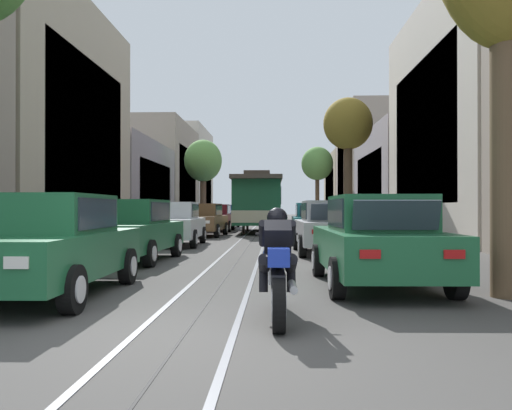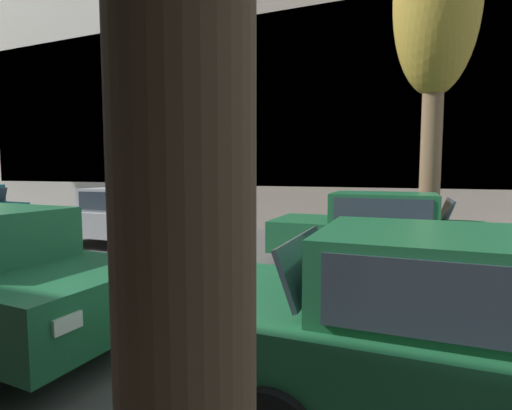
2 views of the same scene
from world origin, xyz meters
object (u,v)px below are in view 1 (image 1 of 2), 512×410
street_tree_kerb_left_second (203,162)px  pedestrian_on_right_pavement (148,215)px  parked_car_green_near_right (377,240)px  parked_car_teal_mid_right (314,221)px  parked_car_green_second_left (131,230)px  parked_car_green_near_left (49,244)px  parked_car_blue_sixth_left (224,216)px  street_tree_kerb_right_mid (317,164)px  motorcycle_with_rider (278,266)px  pedestrian_crossing_far (124,217)px  cable_car_trolley (258,203)px  parked_car_silver_second_right (329,227)px  parked_car_brown_fourth_left (203,220)px  street_tree_kerb_right_second (348,128)px  parked_car_white_mid_left (174,224)px  parked_car_maroon_fifth_left (216,218)px  pedestrian_on_left_pavement (353,214)px  fire_hydrant (55,248)px

street_tree_kerb_left_second → pedestrian_on_right_pavement: street_tree_kerb_left_second is taller
parked_car_green_near_right → parked_car_teal_mid_right: bearing=90.5°
parked_car_green_second_left → parked_car_teal_mid_right: 10.85m
parked_car_green_near_left → parked_car_blue_sixth_left: size_ratio=1.00×
parked_car_green_second_left → street_tree_kerb_right_mid: street_tree_kerb_right_mid is taller
parked_car_green_near_left → pedestrian_on_right_pavement: size_ratio=2.54×
motorcycle_with_rider → pedestrian_crossing_far: pedestrian_crossing_far is taller
cable_car_trolley → pedestrian_crossing_far: cable_car_trolley is taller
street_tree_kerb_left_second → pedestrian_crossing_far: (-1.53, -15.11, -3.86)m
parked_car_blue_sixth_left → parked_car_silver_second_right: same height
parked_car_brown_fourth_left → parked_car_silver_second_right: (5.09, -9.44, 0.00)m
pedestrian_crossing_far → street_tree_kerb_right_second: bearing=18.1°
parked_car_white_mid_left → street_tree_kerb_right_second: bearing=47.9°
parked_car_maroon_fifth_left → street_tree_kerb_right_second: (7.29, -3.87, 4.73)m
street_tree_kerb_right_mid → parked_car_silver_second_right: bearing=-93.9°
street_tree_kerb_right_mid → parked_car_green_near_right: bearing=-93.0°
parked_car_silver_second_right → parked_car_teal_mid_right: size_ratio=1.01×
parked_car_teal_mid_right → pedestrian_on_left_pavement: 17.54m
parked_car_green_near_left → fire_hydrant: (-1.70, 4.16, -0.38)m
cable_car_trolley → motorcycle_with_rider: cable_car_trolley is taller
parked_car_white_mid_left → pedestrian_on_right_pavement: (-3.64, 10.68, 0.18)m
parked_car_white_mid_left → parked_car_maroon_fifth_left: size_ratio=1.00×
parked_car_brown_fourth_left → pedestrian_crossing_far: pedestrian_crossing_far is taller
parked_car_silver_second_right → parked_car_green_second_left: bearing=-155.3°
parked_car_brown_fourth_left → parked_car_green_near_right: same height
parked_car_blue_sixth_left → parked_car_green_near_right: 27.65m
fire_hydrant → parked_car_teal_mid_right: bearing=57.0°
pedestrian_on_right_pavement → parked_car_white_mid_left: bearing=-71.2°
parked_car_silver_second_right → cable_car_trolley: size_ratio=0.48×
parked_car_green_near_right → parked_car_silver_second_right: (-0.18, 6.57, 0.00)m
parked_car_brown_fourth_left → parked_car_green_near_left: bearing=-90.0°
parked_car_green_near_right → parked_car_teal_mid_right: size_ratio=1.01×
pedestrian_crossing_far → parked_car_brown_fourth_left: bearing=24.4°
parked_car_teal_mid_right → cable_car_trolley: bearing=112.3°
fire_hydrant → parked_car_green_second_left: bearing=37.6°
parked_car_green_near_left → parked_car_silver_second_right: 9.28m
street_tree_kerb_right_mid → street_tree_kerb_left_second: bearing=-137.5°
street_tree_kerb_right_second → pedestrian_on_left_pavement: 13.63m
parked_car_silver_second_right → parked_car_white_mid_left: bearing=149.0°
parked_car_blue_sixth_left → parked_car_green_second_left: bearing=-90.2°
parked_car_green_near_left → motorcycle_with_rider: bearing=-23.8°
parked_car_green_near_right → parked_car_white_mid_left: bearing=119.3°
parked_car_maroon_fifth_left → parked_car_teal_mid_right: 9.76m
street_tree_kerb_right_mid → pedestrian_on_left_pavement: 8.83m
parked_car_green_second_left → parked_car_green_near_right: 6.87m
parked_car_green_near_left → street_tree_kerb_right_mid: bearing=79.5°
parked_car_white_mid_left → parked_car_silver_second_right: size_ratio=1.00×
parked_car_brown_fourth_left → parked_car_maroon_fifth_left: (-0.04, 5.81, 0.00)m
parked_car_brown_fourth_left → street_tree_kerb_left_second: size_ratio=0.68×
pedestrian_on_left_pavement → pedestrian_on_right_pavement: size_ratio=0.94×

